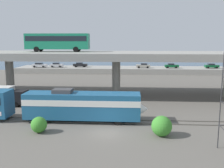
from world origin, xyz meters
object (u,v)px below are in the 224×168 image
Objects in this scene: parked_car_0 at (212,66)px; parked_car_2 at (57,65)px; parked_car_3 at (172,66)px; parked_car_4 at (80,65)px; service_truck_east at (4,95)px; parked_car_5 at (40,65)px; parked_car_1 at (143,66)px; transit_bus_on_overpass at (57,41)px; train_locomotive at (88,105)px.

parked_car_2 is (-48.64, -0.22, 0.00)m from parked_car_0.
parked_car_3 is 29.03m from parked_car_4.
parked_car_5 reaches higher than service_truck_east.
parked_car_5 is (-41.70, -0.61, 0.00)m from parked_car_3.
parked_car_1 is at bearing -178.43° from parked_car_3.
parked_car_5 is at bearing 101.81° from service_truck_east.
transit_bus_on_overpass is at bearing -73.56° from parked_car_2.
parked_car_3 is (33.01, 42.18, 0.83)m from service_truck_east.
transit_bus_on_overpass is at bearing -129.67° from parked_car_3.
service_truck_east is at bearing -136.84° from parked_car_0.
parked_car_5 is (-53.99, -0.90, 0.00)m from parked_car_0.
parked_car_1 is at bearing 59.95° from service_truck_east.
transit_bus_on_overpass is at bearing 60.62° from parked_car_1.
service_truck_east is 1.53× the size of parked_car_4.
parked_car_0 is 1.03× the size of parked_car_2.
parked_car_4 is at bearing -86.30° from transit_bus_on_overpass.
parked_car_4 is (7.37, 1.40, 0.00)m from parked_car_2.
transit_bus_on_overpass is at bearing 116.23° from train_locomotive.
train_locomotive is 50.13m from parked_car_1.
parked_car_2 is (-3.35, 42.26, 0.83)m from service_truck_east.
service_truck_east is (-14.65, 7.26, -0.56)m from train_locomotive.
train_locomotive is 52.68m from parked_car_2.
parked_car_4 is at bearing 9.29° from parked_car_5.
parked_car_0 is (39.09, 32.60, -7.69)m from transit_bus_on_overpass.
parked_car_3 is (18.36, 49.44, 0.28)m from train_locomotive.
train_locomotive is at bearing -78.21° from parked_car_4.
parked_car_4 is (-41.27, 1.18, 0.00)m from parked_car_0.
parked_car_4 is 12.89m from parked_car_5.
parked_car_1 is (9.62, 49.20, 0.28)m from train_locomotive.
parked_car_2 is at bearing 109.98° from train_locomotive.
service_truck_east is at bearing -95.26° from parked_car_4.
parked_car_1 is at bearing 0.64° from parked_car_5.
train_locomotive reaches higher than service_truck_east.
transit_bus_on_overpass is 42.68m from parked_car_3.
parked_car_3 is at bearing -178.64° from parked_car_0.
transit_bus_on_overpass reaches higher than parked_car_1.
service_truck_east is 53.57m from parked_car_3.
parked_car_2 is at bearing 179.88° from parked_car_3.
parked_car_4 reaches higher than service_truck_east.
parked_car_2 is 0.88× the size of parked_car_5.
parked_car_1 and parked_car_4 have the same top height.
parked_car_0 is 12.29m from parked_car_3.
parked_car_5 is at bearing -179.17° from parked_car_3.
parked_car_3 is (36.36, -0.07, -0.00)m from parked_car_2.
parked_car_1 is at bearing -119.38° from transit_bus_on_overpass.
parked_car_3 is at bearing 69.62° from train_locomotive.
parked_car_1 is 1.03× the size of parked_car_3.
train_locomotive is 3.76× the size of parked_car_0.
train_locomotive is at bearing -121.64° from parked_car_0.
parked_car_1 is 1.08× the size of parked_car_2.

